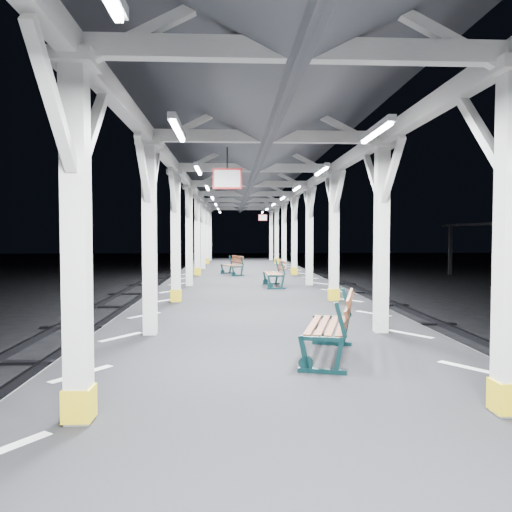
{
  "coord_description": "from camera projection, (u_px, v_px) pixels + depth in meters",
  "views": [
    {
      "loc": [
        -0.61,
        -10.55,
        2.72
      ],
      "look_at": [
        -0.03,
        1.23,
        2.2
      ],
      "focal_mm": 35.0,
      "sensor_mm": 36.0,
      "label": 1
    }
  ],
  "objects": [
    {
      "name": "ground",
      "position": [
        260.0,
        361.0,
        10.68
      ],
      "size": [
        120.0,
        120.0,
        0.0
      ],
      "primitive_type": "plane",
      "color": "black",
      "rests_on": "ground"
    },
    {
      "name": "platform",
      "position": [
        260.0,
        338.0,
        10.65
      ],
      "size": [
        6.0,
        50.0,
        1.0
      ],
      "primitive_type": "cube",
      "color": "black",
      "rests_on": "ground"
    },
    {
      "name": "hazard_stripes_left",
      "position": [
        144.0,
        315.0,
        10.51
      ],
      "size": [
        1.0,
        48.0,
        0.01
      ],
      "primitive_type": "cube",
      "color": "silver",
      "rests_on": "platform"
    },
    {
      "name": "hazard_stripes_right",
      "position": [
        373.0,
        314.0,
        10.75
      ],
      "size": [
        1.0,
        48.0,
        0.01
      ],
      "primitive_type": "cube",
      "color": "silver",
      "rests_on": "platform"
    },
    {
      "name": "track_left",
      "position": [
        22.0,
        360.0,
        10.42
      ],
      "size": [
        2.2,
        60.0,
        0.16
      ],
      "color": "#2D2D33",
      "rests_on": "ground"
    },
    {
      "name": "track_right",
      "position": [
        488.0,
        355.0,
        10.92
      ],
      "size": [
        2.2,
        60.0,
        0.16
      ],
      "color": "#2D2D33",
      "rests_on": "ground"
    },
    {
      "name": "canopy",
      "position": [
        260.0,
        147.0,
        10.46
      ],
      "size": [
        5.4,
        49.0,
        4.65
      ],
      "color": "silver",
      "rests_on": "platform"
    },
    {
      "name": "bench_near",
      "position": [
        335.0,
        324.0,
        6.88
      ],
      "size": [
        1.04,
        1.78,
        0.91
      ],
      "rotation": [
        0.0,
        0.0,
        -0.28
      ],
      "color": "#0D2C2E",
      "rests_on": "platform"
    },
    {
      "name": "bench_mid",
      "position": [
        276.0,
        273.0,
        16.23
      ],
      "size": [
        0.64,
        1.62,
        0.87
      ],
      "rotation": [
        0.0,
        0.0,
        0.03
      ],
      "color": "#0D2C2E",
      "rests_on": "platform"
    },
    {
      "name": "bench_far",
      "position": [
        234.0,
        265.0,
        20.98
      ],
      "size": [
        0.99,
        1.57,
        0.8
      ],
      "rotation": [
        0.0,
        0.0,
        0.34
      ],
      "color": "#0D2C2E",
      "rests_on": "platform"
    }
  ]
}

